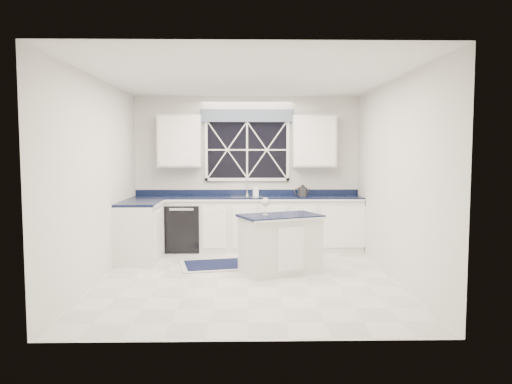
{
  "coord_description": "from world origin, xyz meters",
  "views": [
    {
      "loc": [
        -0.01,
        -6.67,
        1.74
      ],
      "look_at": [
        0.12,
        0.4,
        1.15
      ],
      "focal_mm": 35.0,
      "sensor_mm": 36.0,
      "label": 1
    }
  ],
  "objects_px": {
    "wine_glass": "(266,203)",
    "soap_bottle": "(256,190)",
    "faucet": "(247,187)",
    "island": "(280,243)",
    "dishwasher": "(184,227)",
    "kettle": "(302,191)"
  },
  "relations": [
    {
      "from": "dishwasher",
      "to": "faucet",
      "type": "bearing_deg",
      "value": 10.02
    },
    {
      "from": "dishwasher",
      "to": "kettle",
      "type": "relative_size",
      "value": 2.78
    },
    {
      "from": "wine_glass",
      "to": "island",
      "type": "bearing_deg",
      "value": 4.37
    },
    {
      "from": "kettle",
      "to": "island",
      "type": "bearing_deg",
      "value": -110.8
    },
    {
      "from": "dishwasher",
      "to": "wine_glass",
      "type": "bearing_deg",
      "value": -49.99
    },
    {
      "from": "dishwasher",
      "to": "kettle",
      "type": "height_order",
      "value": "kettle"
    },
    {
      "from": "dishwasher",
      "to": "soap_bottle",
      "type": "distance_m",
      "value": 1.42
    },
    {
      "from": "wine_glass",
      "to": "faucet",
      "type": "bearing_deg",
      "value": 98.07
    },
    {
      "from": "island",
      "to": "dishwasher",
      "type": "bearing_deg",
      "value": 111.73
    },
    {
      "from": "wine_glass",
      "to": "dishwasher",
      "type": "bearing_deg",
      "value": 130.01
    },
    {
      "from": "soap_bottle",
      "to": "faucet",
      "type": "bearing_deg",
      "value": -170.33
    },
    {
      "from": "dishwasher",
      "to": "kettle",
      "type": "bearing_deg",
      "value": 2.13
    },
    {
      "from": "island",
      "to": "kettle",
      "type": "xyz_separation_m",
      "value": [
        0.5,
        1.68,
        0.62
      ]
    },
    {
      "from": "dishwasher",
      "to": "island",
      "type": "xyz_separation_m",
      "value": [
        1.57,
        -1.6,
        0.01
      ]
    },
    {
      "from": "dishwasher",
      "to": "faucet",
      "type": "height_order",
      "value": "faucet"
    },
    {
      "from": "faucet",
      "to": "island",
      "type": "bearing_deg",
      "value": -75.4
    },
    {
      "from": "island",
      "to": "faucet",
      "type": "bearing_deg",
      "value": 81.92
    },
    {
      "from": "island",
      "to": "kettle",
      "type": "bearing_deg",
      "value": 50.61
    },
    {
      "from": "faucet",
      "to": "wine_glass",
      "type": "relative_size",
      "value": 1.23
    },
    {
      "from": "wine_glass",
      "to": "soap_bottle",
      "type": "height_order",
      "value": "soap_bottle"
    },
    {
      "from": "wine_glass",
      "to": "soap_bottle",
      "type": "xyz_separation_m",
      "value": [
        -0.11,
        1.84,
        0.04
      ]
    },
    {
      "from": "faucet",
      "to": "soap_bottle",
      "type": "bearing_deg",
      "value": 9.67
    }
  ]
}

